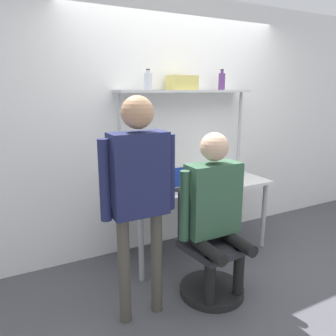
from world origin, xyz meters
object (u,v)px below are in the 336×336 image
Objects in this scene: person_seated at (215,203)px; office_chair at (209,262)px; monitor at (149,159)px; bottle_clear at (148,81)px; storage_box at (182,83)px; cell_phone at (199,187)px; laptop at (176,183)px; person_standing at (139,182)px; bottle_purple at (222,81)px.

office_chair is at bearing 96.12° from person_seated.
monitor reaches higher than office_chair.
bottle_clear reaches higher than storage_box.
cell_phone is at bearing -39.45° from monitor.
person_standing is (-0.65, -0.63, 0.26)m from laptop.
laptop is at bearing 43.94° from person_standing.
office_chair is 4.60× the size of bottle_clear.
laptop is at bearing -61.63° from monitor.
person_seated is 6.39× the size of bottle_purple.
storage_box is at bearing 75.40° from office_chair.
storage_box reaches higher than laptop.
storage_box reaches higher than person_seated.
office_chair is at bearing -104.60° from storage_box.
monitor is 2.79× the size of bottle_clear.
person_seated reaches higher than cell_phone.
cell_phone is 0.68× the size of bottle_purple.
office_chair is 0.56m from person_seated.
person_standing reaches higher than cell_phone.
cell_phone is 0.79m from office_chair.
bottle_purple is at bearing 0.00° from bottle_clear.
cell_phone is 0.75× the size of bottle_clear.
bottle_clear is at bearing -180.00° from bottle_purple.
person_seated is at bearing -127.67° from bottle_purple.
monitor is 1.89× the size of laptop.
storage_box reaches higher than cell_phone.
bottle_purple is at bearing 0.00° from storage_box.
bottle_purple reaches higher than storage_box.
office_chair is (-0.25, -0.56, -0.50)m from cell_phone.
bottle_purple reaches higher than laptop.
laptop is 0.17× the size of person_standing.
bottle_purple reaches higher than bottle_clear.
person_standing is (-0.90, -0.58, 0.32)m from cell_phone.
person_standing is 5.91× the size of storage_box.
monitor is at bearing -178.57° from bottle_purple.
bottle_purple is 0.77× the size of storage_box.
monitor is at bearing 140.55° from cell_phone.
person_seated is at bearing -80.45° from monitor.
person_seated is 1.38m from bottle_clear.
monitor is at bearing 99.55° from person_seated.
laptop is 1.48× the size of bottle_clear.
bottle_clear is at bearing 98.84° from person_seated.
storage_box is at bearing 180.00° from bottle_purple.
monitor reaches higher than laptop.
monitor is 0.58m from cell_phone.
office_chair is at bearing -80.29° from monitor.
storage_box reaches higher than person_standing.
cell_phone is 0.09× the size of person_standing.
storage_box is at bearing 76.27° from person_seated.
monitor is at bearing -110.70° from bottle_clear.
office_chair is 3.18× the size of storage_box.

